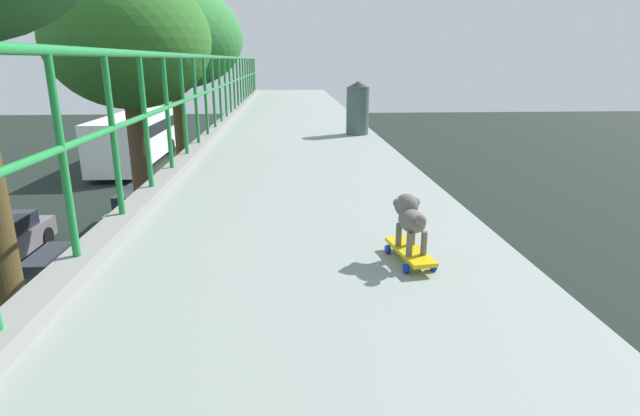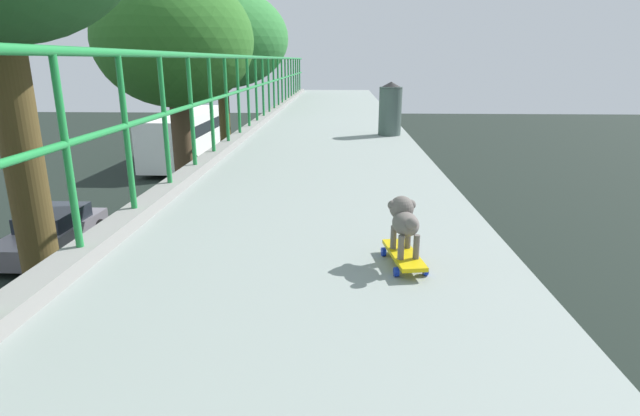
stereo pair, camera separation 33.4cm
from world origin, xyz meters
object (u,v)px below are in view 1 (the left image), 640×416
object	(u,v)px
toy_skateboard	(410,252)
small_dog	(410,216)
car_green_seventh	(141,207)
litter_bin	(358,108)
car_silver_fifth	(74,277)
city_bus	(135,136)

from	to	relation	value
toy_skateboard	small_dog	xyz separation A→B (m)	(-0.01, 0.03, 0.22)
car_green_seventh	litter_bin	xyz separation A→B (m)	(6.91, -10.94, 4.74)
car_silver_fifth	city_bus	xyz separation A→B (m)	(-3.63, 18.55, 1.04)
car_silver_fifth	car_green_seventh	size ratio (longest dim) A/B	1.07
city_bus	toy_skateboard	size ratio (longest dim) A/B	22.07
city_bus	car_silver_fifth	bearing A→B (deg)	-78.94
toy_skateboard	car_green_seventh	bearing A→B (deg)	111.76
car_green_seventh	city_bus	xyz separation A→B (m)	(-3.51, 11.90, 1.05)
car_silver_fifth	city_bus	size ratio (longest dim) A/B	0.41
small_dog	litter_bin	distance (m)	5.36
car_green_seventh	toy_skateboard	xyz separation A→B (m)	(6.51, -16.31, 4.38)
car_green_seventh	litter_bin	distance (m)	13.78
car_green_seventh	small_dog	distance (m)	18.13
small_dog	car_silver_fifth	bearing A→B (deg)	123.56
car_silver_fifth	small_dog	distance (m)	12.43
car_green_seventh	toy_skateboard	distance (m)	18.10
litter_bin	small_dog	bearing A→B (deg)	-94.37
city_bus	small_dog	world-z (taller)	small_dog
city_bus	small_dog	size ratio (longest dim) A/B	31.25
car_green_seventh	litter_bin	size ratio (longest dim) A/B	4.91
small_dog	city_bus	bearing A→B (deg)	109.56
car_silver_fifth	city_bus	bearing A→B (deg)	101.06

